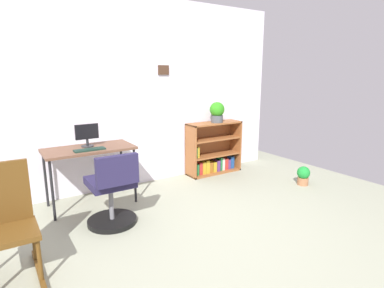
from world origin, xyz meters
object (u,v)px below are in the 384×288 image
Objects in this scene: monitor at (87,135)px; potted_plant_floor at (303,175)px; desk at (89,153)px; potted_plant_on_shelf at (217,112)px; rocking_chair at (6,223)px; keyboard at (90,150)px; office_chair at (112,194)px; bookshelf_low at (212,151)px.

potted_plant_floor is at bearing -20.51° from monitor.
monitor is 1.01× the size of potted_plant_floor.
potted_plant_on_shelf reaches higher than desk.
monitor is 0.30× the size of rocking_chair.
keyboard is 0.38× the size of rocking_chair.
monitor is 1.54m from rocking_chair.
potted_plant_on_shelf is at bearing 23.29° from office_chair.
potted_plant_on_shelf is (2.07, 0.32, 0.27)m from keyboard.
keyboard is (-0.03, -0.20, -0.14)m from monitor.
monitor is at bearing -176.62° from potted_plant_on_shelf.
desk reaches higher than potted_plant_floor.
rocking_chair is at bearing -157.60° from office_chair.
bookshelf_low is (2.02, 0.38, -0.37)m from keyboard.
potted_plant_floor is at bearing -19.27° from desk.
office_chair is at bearing 174.13° from potted_plant_floor.
bookshelf_low is at bearing 122.06° from potted_plant_floor.
desk is at bearing 92.74° from office_chair.
rocking_chair is (-0.97, -0.40, 0.11)m from office_chair.
potted_plant_on_shelf is 1.59m from potted_plant_floor.
rocking_chair reaches higher than bookshelf_low.
rocking_chair is (-0.94, -1.15, -0.40)m from monitor.
potted_plant_on_shelf is (2.01, 0.87, 0.64)m from office_chair.
rocking_chair is (-0.91, -0.94, -0.26)m from keyboard.
potted_plant_on_shelf reaches higher than monitor.
monitor is at bearing 50.54° from rocking_chair.
monitor is 0.25m from keyboard.
rocking_chair is 3.28m from potted_plant_on_shelf.
keyboard is (-0.03, -0.14, 0.07)m from desk.
desk is at bearing 78.84° from keyboard.
monitor reaches higher than potted_plant_floor.
desk is 0.22m from monitor.
bookshelf_low is 3.32× the size of potted_plant_floor.
potted_plant_on_shelf is at bearing 8.86° from keyboard.
keyboard is 2.09m from bookshelf_low.
rocking_chair is 2.87× the size of potted_plant_on_shelf.
office_chair is at bearing -156.71° from potted_plant_on_shelf.
desk is 1.12× the size of rocking_chair.
potted_plant_floor is (2.72, -0.28, -0.21)m from office_chair.
monitor reaches higher than keyboard.
bookshelf_low is 1.43m from potted_plant_floor.
office_chair reaches higher than desk.
potted_plant_floor is at bearing -5.87° from office_chair.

